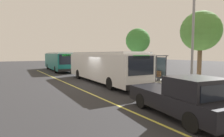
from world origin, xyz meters
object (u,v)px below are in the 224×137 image
transit_bus_main (102,66)px  route_sign_post (151,64)px  transit_bus_second (58,61)px  waiting_bench (154,75)px  pickup_truck (182,98)px  pedestrian_commuter (140,71)px

transit_bus_main → route_sign_post: bearing=30.6°
transit_bus_second → route_sign_post: same height
waiting_bench → route_sign_post: (1.94, -2.23, 1.32)m
transit_bus_second → waiting_bench: (17.00, 4.93, -0.98)m
pickup_truck → route_sign_post: 7.87m
pickup_truck → waiting_bench: bearing=142.9°
transit_bus_second → pedestrian_commuter: size_ratio=7.14×
transit_bus_second → pickup_truck: transit_bus_second is taller
transit_bus_second → transit_bus_main: bearing=0.9°
transit_bus_second → waiting_bench: transit_bus_second is taller
waiting_bench → pickup_truck: bearing=-37.1°
pickup_truck → route_sign_post: size_ratio=2.00×
route_sign_post → pedestrian_commuter: (-2.44, 0.81, -0.84)m
waiting_bench → pedestrian_commuter: pedestrian_commuter is taller
waiting_bench → pedestrian_commuter: size_ratio=0.95×
pickup_truck → route_sign_post: route_sign_post is taller
transit_bus_main → transit_bus_second: bearing=-179.1°
pedestrian_commuter → route_sign_post: bearing=-18.4°
pickup_truck → route_sign_post: bearing=147.3°
transit_bus_main → pickup_truck: (10.72, -1.75, -0.76)m
transit_bus_main → pedestrian_commuter: bearing=62.3°
transit_bus_main → transit_bus_second: size_ratio=1.03×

